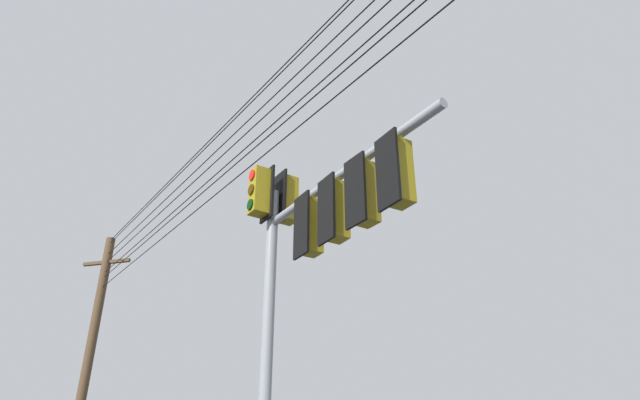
{
  "coord_description": "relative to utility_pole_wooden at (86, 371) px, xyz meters",
  "views": [
    {
      "loc": [
        5.09,
        -7.44,
        2.12
      ],
      "look_at": [
        0.96,
        -1.11,
        5.88
      ],
      "focal_mm": 30.24,
      "sensor_mm": 36.0,
      "label": 1
    }
  ],
  "objects": [
    {
      "name": "overhead_wire_span",
      "position": [
        12.57,
        -5.02,
        3.6
      ],
      "size": [
        25.16,
        10.06,
        2.47
      ],
      "color": "black"
    },
    {
      "name": "signal_mast_assembly",
      "position": [
        12.51,
        -5.04,
        0.15
      ],
      "size": [
        4.27,
        2.25,
        7.14
      ],
      "color": "gray",
      "rests_on": "ground"
    },
    {
      "name": "utility_pole_wooden",
      "position": [
        0.0,
        0.0,
        0.0
      ],
      "size": [
        1.88,
        0.73,
        9.9
      ],
      "color": "#4C3823",
      "rests_on": "ground"
    }
  ]
}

